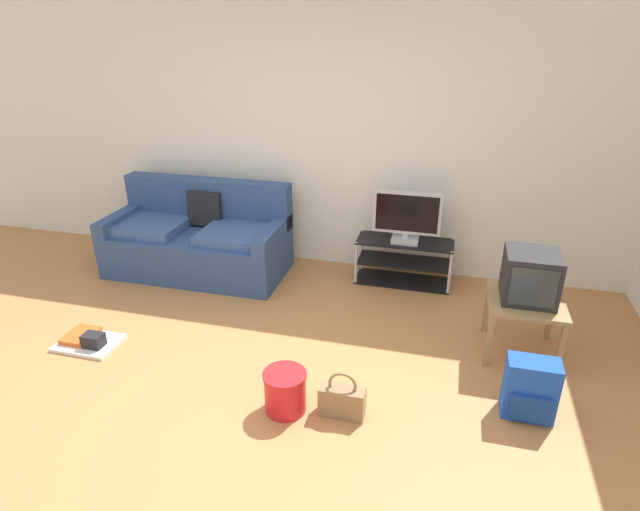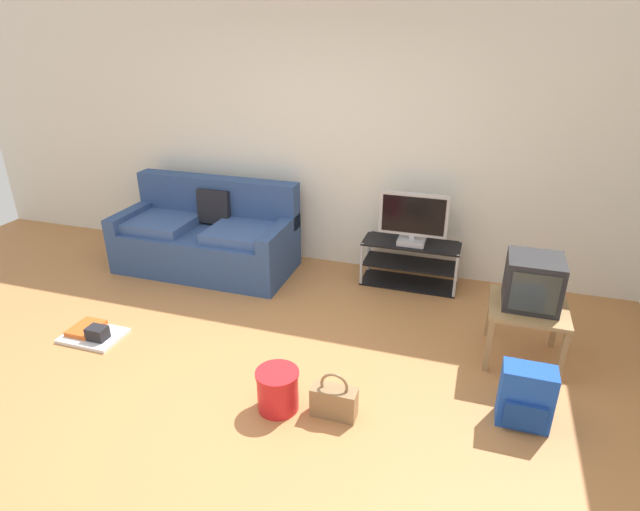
% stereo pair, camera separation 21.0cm
% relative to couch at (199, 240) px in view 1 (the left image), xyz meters
% --- Properties ---
extents(ground_plane, '(9.00, 9.80, 0.02)m').
position_rel_couch_xyz_m(ground_plane, '(1.28, -1.86, -0.35)').
color(ground_plane, '#B27542').
extents(wall_back, '(9.00, 0.10, 2.70)m').
position_rel_couch_xyz_m(wall_back, '(1.28, 0.59, 1.01)').
color(wall_back, silver).
rests_on(wall_back, ground_plane).
extents(couch, '(1.84, 0.87, 0.92)m').
position_rel_couch_xyz_m(couch, '(0.00, 0.00, 0.00)').
color(couch, navy).
rests_on(couch, ground_plane).
extents(tv_stand, '(0.95, 0.37, 0.45)m').
position_rel_couch_xyz_m(tv_stand, '(2.13, 0.25, -0.12)').
color(tv_stand, black).
rests_on(tv_stand, ground_plane).
extents(flat_tv, '(0.66, 0.22, 0.51)m').
position_rel_couch_xyz_m(flat_tv, '(2.13, 0.23, 0.36)').
color(flat_tv, '#B2B2B7').
rests_on(flat_tv, tv_stand).
extents(side_table, '(0.57, 0.57, 0.47)m').
position_rel_couch_xyz_m(side_table, '(3.16, -0.76, 0.06)').
color(side_table, '#9E7A4C').
rests_on(side_table, ground_plane).
extents(crt_tv, '(0.40, 0.40, 0.39)m').
position_rel_couch_xyz_m(crt_tv, '(3.16, -0.74, 0.33)').
color(crt_tv, '#232326').
rests_on(crt_tv, side_table).
extents(backpack, '(0.33, 0.26, 0.43)m').
position_rel_couch_xyz_m(backpack, '(3.15, -1.52, -0.13)').
color(backpack, blue).
rests_on(backpack, ground_plane).
extents(handbag, '(0.31, 0.13, 0.34)m').
position_rel_couch_xyz_m(handbag, '(1.95, -1.84, -0.22)').
color(handbag, olive).
rests_on(handbag, ground_plane).
extents(cleaning_bucket, '(0.30, 0.30, 0.30)m').
position_rel_couch_xyz_m(cleaning_bucket, '(1.56, -1.88, -0.18)').
color(cleaning_bucket, red).
rests_on(cleaning_bucket, ground_plane).
extents(floor_tray, '(0.49, 0.35, 0.14)m').
position_rel_couch_xyz_m(floor_tray, '(-0.26, -1.55, -0.30)').
color(floor_tray, silver).
rests_on(floor_tray, ground_plane).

